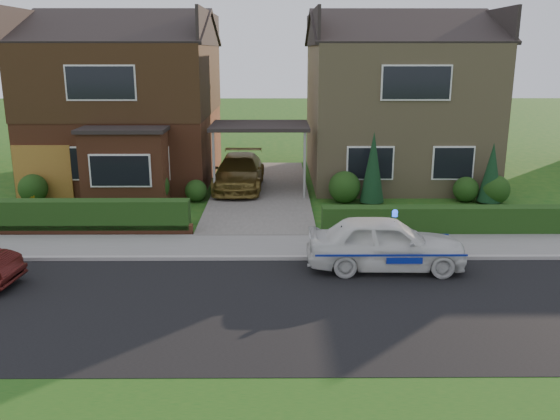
{
  "coord_description": "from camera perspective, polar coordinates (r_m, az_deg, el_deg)",
  "views": [
    {
      "loc": [
        0.64,
        -12.22,
        5.54
      ],
      "look_at": [
        0.74,
        3.5,
        1.3
      ],
      "focal_mm": 38.0,
      "sensor_mm": 36.0,
      "label": 1
    }
  ],
  "objects": [
    {
      "name": "shrub_right_near",
      "position": [
        22.32,
        6.23,
        2.21
      ],
      "size": [
        1.2,
        1.2,
        1.2
      ],
      "primitive_type": "sphere",
      "color": "#173611",
      "rests_on": "ground"
    },
    {
      "name": "ground",
      "position": [
        13.43,
        -3.1,
        -9.3
      ],
      "size": [
        120.0,
        120.0,
        0.0
      ],
      "primitive_type": "plane",
      "color": "#164D14",
      "rests_on": "ground"
    },
    {
      "name": "sidewalk",
      "position": [
        17.23,
        -2.48,
        -3.51
      ],
      "size": [
        60.0,
        2.0,
        0.1
      ],
      "primitive_type": "cube",
      "color": "slate",
      "rests_on": "ground"
    },
    {
      "name": "house_left",
      "position": [
        26.95,
        -14.42,
        10.95
      ],
      "size": [
        7.5,
        9.53,
        7.25
      ],
      "color": "brown",
      "rests_on": "ground"
    },
    {
      "name": "potted_plant_c",
      "position": [
        19.71,
        -9.52,
        -0.22
      ],
      "size": [
        0.62,
        0.62,
        0.82
      ],
      "primitive_type": "imported",
      "rotation": [
        0.0,
        0.0,
        1.04
      ],
      "color": "gray",
      "rests_on": "ground"
    },
    {
      "name": "kerb",
      "position": [
        16.23,
        -2.61,
        -4.66
      ],
      "size": [
        60.0,
        0.16,
        0.12
      ],
      "primitive_type": "cube",
      "color": "#9E9993",
      "rests_on": "ground"
    },
    {
      "name": "shrub_right_mid",
      "position": [
        23.42,
        17.45,
        1.91
      ],
      "size": [
        0.96,
        0.96,
        0.96
      ],
      "primitive_type": "sphere",
      "color": "#173611",
      "rests_on": "ground"
    },
    {
      "name": "road",
      "position": [
        13.43,
        -3.1,
        -9.3
      ],
      "size": [
        60.0,
        6.0,
        0.02
      ],
      "primitive_type": "cube",
      "color": "black",
      "rests_on": "ground"
    },
    {
      "name": "shrub_left_far",
      "position": [
        24.09,
        -22.67,
        1.93
      ],
      "size": [
        1.08,
        1.08,
        1.08
      ],
      "primitive_type": "sphere",
      "color": "#173611",
      "rests_on": "ground"
    },
    {
      "name": "carport_link",
      "position": [
        23.36,
        -1.95,
        7.99
      ],
      "size": [
        3.8,
        3.0,
        2.77
      ],
      "color": "black",
      "rests_on": "ground"
    },
    {
      "name": "shrub_right_far",
      "position": [
        23.46,
        20.01,
        1.86
      ],
      "size": [
        1.08,
        1.08,
        1.08
      ],
      "primitive_type": "sphere",
      "color": "#173611",
      "rests_on": "ground"
    },
    {
      "name": "shrub_left_mid",
      "position": [
        22.55,
        -12.24,
        2.24
      ],
      "size": [
        1.32,
        1.32,
        1.32
      ],
      "primitive_type": "sphere",
      "color": "#173611",
      "rests_on": "ground"
    },
    {
      "name": "potted_plant_b",
      "position": [
        21.5,
        -22.97,
        0.12
      ],
      "size": [
        0.61,
        0.6,
        0.86
      ],
      "primitive_type": "imported",
      "rotation": [
        0.0,
        0.0,
        0.69
      ],
      "color": "gray",
      "rests_on": "ground"
    },
    {
      "name": "driveway",
      "position": [
        23.86,
        -1.89,
        1.8
      ],
      "size": [
        3.8,
        12.0,
        0.12
      ],
      "primitive_type": "cube",
      "color": "#666059",
      "rests_on": "ground"
    },
    {
      "name": "hedge_right",
      "position": [
        19.13,
        15.31,
        -2.3
      ],
      "size": [
        7.5,
        0.55,
        0.8
      ],
      "primitive_type": "cube",
      "color": "#173611",
      "rests_on": "ground"
    },
    {
      "name": "shrub_left_near",
      "position": [
        22.62,
        -8.09,
        1.85
      ],
      "size": [
        0.84,
        0.84,
        0.84
      ],
      "primitive_type": "sphere",
      "color": "#173611",
      "rests_on": "ground"
    },
    {
      "name": "police_car",
      "position": [
        15.65,
        10.13,
        -3.18
      ],
      "size": [
        3.77,
        4.13,
        1.56
      ],
      "rotation": [
        0.0,
        0.0,
        1.55
      ],
      "color": "silver",
      "rests_on": "ground"
    },
    {
      "name": "hedge_left",
      "position": [
        19.6,
        -19.54,
        -2.23
      ],
      "size": [
        7.5,
        0.55,
        0.9
      ],
      "primitive_type": "cube",
      "color": "#173611",
      "rests_on": "ground"
    },
    {
      "name": "dwarf_wall",
      "position": [
        19.42,
        -19.73,
        -1.85
      ],
      "size": [
        7.7,
        0.25,
        0.36
      ],
      "primitive_type": "cube",
      "color": "brown",
      "rests_on": "ground"
    },
    {
      "name": "driveway_car",
      "position": [
        24.06,
        -3.94,
        3.67
      ],
      "size": [
        2.02,
        4.7,
        1.35
      ],
      "primitive_type": "imported",
      "rotation": [
        0.0,
        0.0,
        -0.03
      ],
      "color": "brown",
      "rests_on": "driveway"
    },
    {
      "name": "house_right",
      "position": [
        26.78,
        10.94,
        10.8
      ],
      "size": [
        7.5,
        8.06,
        7.25
      ],
      "color": "#98855D",
      "rests_on": "ground"
    },
    {
      "name": "conifer_a",
      "position": [
        22.12,
        8.92,
        3.85
      ],
      "size": [
        0.9,
        0.9,
        2.6
      ],
      "primitive_type": "cone",
      "color": "black",
      "rests_on": "ground"
    },
    {
      "name": "garage_door",
      "position": [
        24.31,
        -21.84,
        3.35
      ],
      "size": [
        2.2,
        0.1,
        2.1
      ],
      "primitive_type": "cube",
      "color": "brown",
      "rests_on": "ground"
    },
    {
      "name": "conifer_b",
      "position": [
        23.28,
        19.67,
        3.2
      ],
      "size": [
        0.9,
        0.9,
        2.2
      ],
      "primitive_type": "cone",
      "color": "black",
      "rests_on": "ground"
    }
  ]
}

